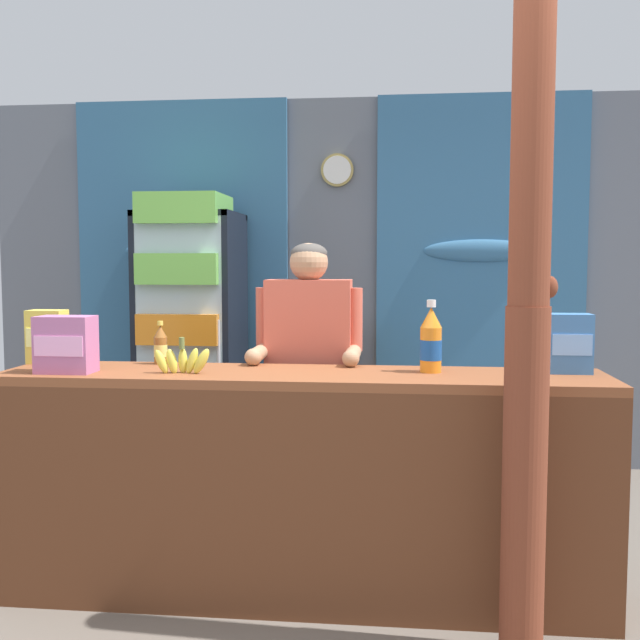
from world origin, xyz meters
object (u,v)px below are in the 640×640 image
snack_box_biscuit (569,343)px  banana_bunch (183,361)px  soda_bottle_iced_tea (161,346)px  bottle_shelf_rack (322,391)px  snack_box_wafer (66,344)px  snack_box_instant_noodle (47,337)px  timber_post (528,321)px  plastic_lawn_chair (463,434)px  shopkeeper (309,359)px  drink_fridge (190,325)px  soda_bottle_orange_soda (431,342)px  stall_counter (298,469)px

snack_box_biscuit → banana_bunch: (-1.66, -0.19, -0.07)m
soda_bottle_iced_tea → banana_bunch: (0.19, -0.27, -0.03)m
bottle_shelf_rack → snack_box_wafer: 2.28m
bottle_shelf_rack → snack_box_instant_noodle: (-1.13, -1.74, 0.55)m
timber_post → plastic_lawn_chair: bearing=93.4°
bottle_shelf_rack → snack_box_biscuit: (1.26, -1.80, 0.55)m
timber_post → bottle_shelf_rack: size_ratio=2.37×
shopkeeper → banana_bunch: 0.72m
plastic_lawn_chair → drink_fridge: bearing=159.1°
drink_fridge → soda_bottle_orange_soda: bearing=-47.1°
drink_fridge → snack_box_wafer: drink_fridge is taller
plastic_lawn_chair → snack_box_biscuit: 1.19m
plastic_lawn_chair → soda_bottle_iced_tea: soda_bottle_iced_tea is taller
stall_counter → timber_post: (0.88, -0.32, 0.66)m
timber_post → snack_box_instant_noodle: size_ratio=10.45×
shopkeeper → snack_box_wafer: (-0.99, -0.56, 0.13)m
soda_bottle_iced_tea → snack_box_instant_noodle: snack_box_instant_noodle is taller
soda_bottle_iced_tea → snack_box_biscuit: bearing=-2.5°
stall_counter → drink_fridge: bearing=118.4°
snack_box_biscuit → timber_post: bearing=-116.7°
bottle_shelf_rack → snack_box_wafer: bearing=-114.1°
banana_bunch → snack_box_instant_noodle: bearing=161.7°
snack_box_biscuit → snack_box_instant_noodle: bearing=178.7°
shopkeeper → stall_counter: bearing=-88.0°
stall_counter → shopkeeper: size_ratio=1.67×
soda_bottle_orange_soda → snack_box_instant_noodle: bearing=176.8°
drink_fridge → snack_box_biscuit: (2.15, -1.63, 0.08)m
banana_bunch → timber_post: bearing=-14.1°
timber_post → banana_bunch: (-1.39, 0.35, -0.21)m
snack_box_biscuit → snack_box_instant_noodle: snack_box_biscuit is taller
soda_bottle_orange_soda → snack_box_instant_noodle: soda_bottle_orange_soda is taller
soda_bottle_orange_soda → banana_bunch: soda_bottle_orange_soda is taller
drink_fridge → banana_bunch: drink_fridge is taller
stall_counter → soda_bottle_orange_soda: (0.56, 0.17, 0.53)m
timber_post → soda_bottle_iced_tea: size_ratio=12.99×
snack_box_wafer → banana_bunch: size_ratio=0.93×
shopkeeper → soda_bottle_iced_tea: 0.72m
drink_fridge → bottle_shelf_rack: drink_fridge is taller
drink_fridge → soda_bottle_orange_soda: drink_fridge is taller
stall_counter → snack_box_instant_noodle: 1.37m
soda_bottle_orange_soda → snack_box_wafer: size_ratio=1.28×
snack_box_instant_noodle → shopkeeper: bearing=13.3°
soda_bottle_orange_soda → snack_box_instant_noodle: (-1.79, 0.10, -0.01)m
snack_box_biscuit → bottle_shelf_rack: bearing=124.9°
soda_bottle_iced_tea → snack_box_wafer: 0.44m
soda_bottle_orange_soda → snack_box_biscuit: size_ratio=1.23×
timber_post → plastic_lawn_chair: size_ratio=3.06×
shopkeeper → banana_bunch: shopkeeper is taller
plastic_lawn_chair → snack_box_instant_noodle: 2.30m
drink_fridge → snack_box_instant_noodle: 1.59m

